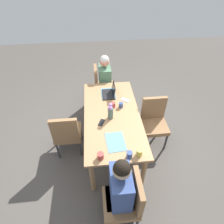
{
  "coord_description": "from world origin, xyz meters",
  "views": [
    {
      "loc": [
        2.28,
        -0.24,
        2.85
      ],
      "look_at": [
        0.0,
        0.0,
        0.8
      ],
      "focal_mm": 30.65,
      "sensor_mm": 36.0,
      "label": 1
    }
  ],
  "objects_px": {
    "dining_table": "(112,118)",
    "coffee_mug_near_left": "(113,105)",
    "chair_near_right_near": "(67,133)",
    "flower_vase": "(110,111)",
    "coffee_mug_centre_right": "(121,105)",
    "coffee_mug_far_left": "(139,152)",
    "person_head_left_left_near": "(105,85)",
    "phone_black": "(102,122)",
    "chair_head_right_left_mid": "(127,199)",
    "chair_far_left_far": "(154,120)",
    "coffee_mug_centre_left": "(101,156)",
    "coffee_mug_near_right": "(129,155)",
    "person_head_right_left_mid": "(120,194)",
    "laptop_head_left_left_near": "(110,93)",
    "phone_silver": "(125,100)",
    "chair_head_left_left_near": "(102,84)"
  },
  "relations": [
    {
      "from": "coffee_mug_centre_left",
      "to": "phone_black",
      "type": "height_order",
      "value": "coffee_mug_centre_left"
    },
    {
      "from": "chair_far_left_far",
      "to": "laptop_head_left_left_near",
      "type": "height_order",
      "value": "laptop_head_left_left_near"
    },
    {
      "from": "dining_table",
      "to": "laptop_head_left_left_near",
      "type": "height_order",
      "value": "laptop_head_left_left_near"
    },
    {
      "from": "laptop_head_left_left_near",
      "to": "dining_table",
      "type": "bearing_deg",
      "value": -1.97
    },
    {
      "from": "flower_vase",
      "to": "coffee_mug_near_left",
      "type": "relative_size",
      "value": 3.06
    },
    {
      "from": "chair_head_right_left_mid",
      "to": "coffee_mug_far_left",
      "type": "xyz_separation_m",
      "value": [
        -0.46,
        0.22,
        0.3
      ]
    },
    {
      "from": "chair_head_right_left_mid",
      "to": "coffee_mug_far_left",
      "type": "height_order",
      "value": "chair_head_right_left_mid"
    },
    {
      "from": "chair_far_left_far",
      "to": "dining_table",
      "type": "bearing_deg",
      "value": -85.96
    },
    {
      "from": "person_head_left_left_near",
      "to": "phone_black",
      "type": "xyz_separation_m",
      "value": [
        1.39,
        -0.16,
        0.23
      ]
    },
    {
      "from": "dining_table",
      "to": "chair_near_right_near",
      "type": "height_order",
      "value": "chair_near_right_near"
    },
    {
      "from": "phone_black",
      "to": "phone_silver",
      "type": "height_order",
      "value": "same"
    },
    {
      "from": "dining_table",
      "to": "person_head_left_left_near",
      "type": "height_order",
      "value": "person_head_left_left_near"
    },
    {
      "from": "person_head_left_left_near",
      "to": "chair_near_right_near",
      "type": "xyz_separation_m",
      "value": [
        1.31,
        -0.73,
        -0.03
      ]
    },
    {
      "from": "flower_vase",
      "to": "coffee_mug_centre_right",
      "type": "bearing_deg",
      "value": 140.69
    },
    {
      "from": "coffee_mug_near_right",
      "to": "phone_black",
      "type": "height_order",
      "value": "coffee_mug_near_right"
    },
    {
      "from": "person_head_left_left_near",
      "to": "chair_head_left_left_near",
      "type": "bearing_deg",
      "value": -128.76
    },
    {
      "from": "chair_head_right_left_mid",
      "to": "phone_black",
      "type": "relative_size",
      "value": 6.0
    },
    {
      "from": "laptop_head_left_left_near",
      "to": "phone_silver",
      "type": "height_order",
      "value": "laptop_head_left_left_near"
    },
    {
      "from": "phone_silver",
      "to": "person_head_left_left_near",
      "type": "bearing_deg",
      "value": 156.32
    },
    {
      "from": "flower_vase",
      "to": "phone_black",
      "type": "relative_size",
      "value": 1.93
    },
    {
      "from": "coffee_mug_near_right",
      "to": "coffee_mug_centre_right",
      "type": "height_order",
      "value": "coffee_mug_near_right"
    },
    {
      "from": "chair_near_right_near",
      "to": "flower_vase",
      "type": "xyz_separation_m",
      "value": [
        -0.02,
        0.72,
        0.39
      ]
    },
    {
      "from": "chair_head_right_left_mid",
      "to": "coffee_mug_near_left",
      "type": "bearing_deg",
      "value": -179.51
    },
    {
      "from": "chair_far_left_far",
      "to": "coffee_mug_centre_left",
      "type": "xyz_separation_m",
      "value": [
        0.87,
        -0.99,
        0.29
      ]
    },
    {
      "from": "dining_table",
      "to": "coffee_mug_near_right",
      "type": "bearing_deg",
      "value": 9.03
    },
    {
      "from": "dining_table",
      "to": "flower_vase",
      "type": "height_order",
      "value": "flower_vase"
    },
    {
      "from": "coffee_mug_centre_left",
      "to": "coffee_mug_near_right",
      "type": "bearing_deg",
      "value": 84.78
    },
    {
      "from": "person_head_left_left_near",
      "to": "phone_black",
      "type": "bearing_deg",
      "value": -6.51
    },
    {
      "from": "laptop_head_left_left_near",
      "to": "chair_head_right_left_mid",
      "type": "bearing_deg",
      "value": 1.0
    },
    {
      "from": "person_head_right_left_mid",
      "to": "chair_far_left_far",
      "type": "relative_size",
      "value": 1.33
    },
    {
      "from": "chair_head_right_left_mid",
      "to": "laptop_head_left_left_near",
      "type": "bearing_deg",
      "value": -179.0
    },
    {
      "from": "person_head_right_left_mid",
      "to": "coffee_mug_near_left",
      "type": "relative_size",
      "value": 12.65
    },
    {
      "from": "coffee_mug_centre_left",
      "to": "coffee_mug_far_left",
      "type": "distance_m",
      "value": 0.51
    },
    {
      "from": "person_head_right_left_mid",
      "to": "person_head_left_left_near",
      "type": "bearing_deg",
      "value": 179.99
    },
    {
      "from": "coffee_mug_centre_right",
      "to": "dining_table",
      "type": "bearing_deg",
      "value": -45.3
    },
    {
      "from": "flower_vase",
      "to": "phone_black",
      "type": "height_order",
      "value": "flower_vase"
    },
    {
      "from": "person_head_right_left_mid",
      "to": "chair_near_right_near",
      "type": "distance_m",
      "value": 1.34
    },
    {
      "from": "chair_near_right_near",
      "to": "coffee_mug_near_left",
      "type": "xyz_separation_m",
      "value": [
        -0.28,
        0.79,
        0.3
      ]
    },
    {
      "from": "dining_table",
      "to": "chair_far_left_far",
      "type": "xyz_separation_m",
      "value": [
        -0.05,
        0.75,
        -0.16
      ]
    },
    {
      "from": "dining_table",
      "to": "coffee_mug_near_left",
      "type": "xyz_separation_m",
      "value": [
        -0.18,
        0.04,
        0.13
      ]
    },
    {
      "from": "chair_far_left_far",
      "to": "coffee_mug_centre_left",
      "type": "bearing_deg",
      "value": -48.52
    },
    {
      "from": "chair_far_left_far",
      "to": "coffee_mug_near_right",
      "type": "height_order",
      "value": "chair_far_left_far"
    },
    {
      "from": "dining_table",
      "to": "flower_vase",
      "type": "xyz_separation_m",
      "value": [
        0.08,
        -0.03,
        0.22
      ]
    },
    {
      "from": "coffee_mug_centre_left",
      "to": "flower_vase",
      "type": "bearing_deg",
      "value": 164.72
    },
    {
      "from": "person_head_left_left_near",
      "to": "laptop_head_left_left_near",
      "type": "distance_m",
      "value": 0.73
    },
    {
      "from": "coffee_mug_near_right",
      "to": "coffee_mug_centre_left",
      "type": "height_order",
      "value": "coffee_mug_near_right"
    },
    {
      "from": "coffee_mug_centre_right",
      "to": "coffee_mug_far_left",
      "type": "xyz_separation_m",
      "value": [
        0.99,
        0.1,
        0.01
      ]
    },
    {
      "from": "laptop_head_left_left_near",
      "to": "coffee_mug_near_right",
      "type": "height_order",
      "value": "laptop_head_left_left_near"
    },
    {
      "from": "person_head_right_left_mid",
      "to": "flower_vase",
      "type": "distance_m",
      "value": 1.2
    },
    {
      "from": "chair_far_left_far",
      "to": "chair_near_right_near",
      "type": "relative_size",
      "value": 1.0
    }
  ]
}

